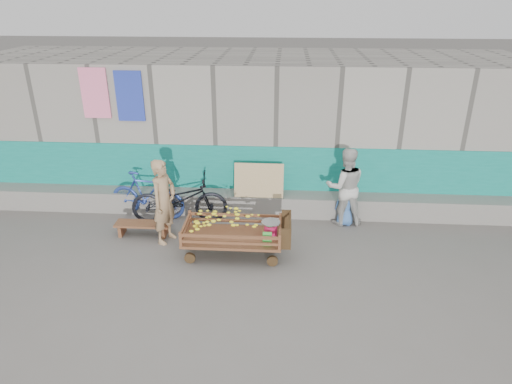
# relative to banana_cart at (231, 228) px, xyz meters

# --- Properties ---
(ground) EXTENTS (80.00, 80.00, 0.00)m
(ground) POSITION_rel_banana_cart_xyz_m (0.10, -0.66, -0.54)
(ground) COLOR #605D57
(ground) RESTS_ON ground
(building_wall) EXTENTS (12.00, 3.50, 3.00)m
(building_wall) POSITION_rel_banana_cart_xyz_m (0.10, 3.39, 0.92)
(building_wall) COLOR gray
(building_wall) RESTS_ON ground
(banana_cart) EXTENTS (1.88, 0.86, 0.80)m
(banana_cart) POSITION_rel_banana_cart_xyz_m (0.00, 0.00, 0.00)
(banana_cart) COLOR brown
(banana_cart) RESTS_ON ground
(bench) EXTENTS (1.04, 0.31, 0.26)m
(bench) POSITION_rel_banana_cart_xyz_m (-1.77, 0.59, -0.35)
(bench) COLOR brown
(bench) RESTS_ON ground
(vendor_man) EXTENTS (0.58, 0.69, 1.61)m
(vendor_man) POSITION_rel_banana_cart_xyz_m (-1.27, 0.43, 0.26)
(vendor_man) COLOR #9B7A56
(vendor_man) RESTS_ON ground
(woman) EXTENTS (0.82, 0.67, 1.59)m
(woman) POSITION_rel_banana_cart_xyz_m (2.11, 1.37, 0.25)
(woman) COLOR #BBBAB4
(woman) RESTS_ON ground
(child) EXTENTS (0.47, 0.35, 0.86)m
(child) POSITION_rel_banana_cart_xyz_m (2.15, 1.30, -0.11)
(child) COLOR #3D6AAD
(child) RESTS_ON ground
(bicycle_dark) EXTENTS (1.98, 0.88, 1.00)m
(bicycle_dark) POSITION_rel_banana_cart_xyz_m (-1.18, 1.19, -0.04)
(bicycle_dark) COLOR black
(bicycle_dark) RESTS_ON ground
(bicycle_blue) EXTENTS (1.68, 0.74, 0.98)m
(bicycle_blue) POSITION_rel_banana_cart_xyz_m (-1.89, 1.39, -0.05)
(bicycle_blue) COLOR #2B439A
(bicycle_blue) RESTS_ON ground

